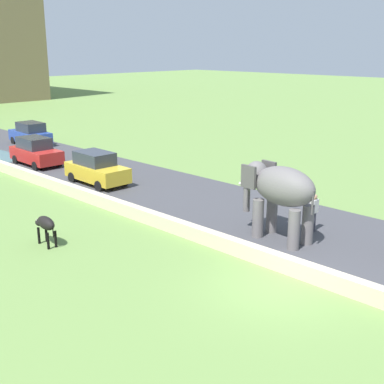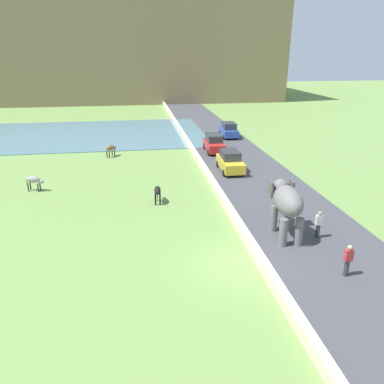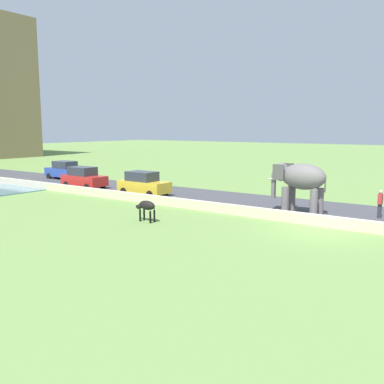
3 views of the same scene
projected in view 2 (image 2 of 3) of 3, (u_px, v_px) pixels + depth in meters
name	position (u px, v px, depth m)	size (l,w,h in m)	color
ground_plane	(235.00, 264.00, 17.78)	(220.00, 220.00, 0.00)	#6B8E47
road_surface	(231.00, 154.00, 36.93)	(7.00, 120.00, 0.06)	#424247
barrier_wall	(197.00, 158.00, 34.45)	(0.40, 110.00, 0.57)	beige
lake	(57.00, 135.00, 45.05)	(36.00, 18.00, 0.08)	slate
hill_distant	(124.00, 42.00, 78.73)	(64.00, 28.00, 23.05)	#7F6B4C
elephant	(286.00, 203.00, 19.75)	(1.59, 3.51, 2.99)	slate
person_beside_elephant	(319.00, 224.00, 19.92)	(0.36, 0.22, 1.63)	#33333D
person_trailing	(348.00, 260.00, 16.50)	(0.36, 0.22, 1.63)	#33333D
car_red	(214.00, 143.00, 37.30)	(1.85, 4.03, 1.80)	red
car_yellow	(230.00, 161.00, 31.23)	(1.86, 4.03, 1.80)	gold
car_blue	(229.00, 130.00, 43.71)	(1.94, 4.08, 1.80)	#2D4CA8
cow_grey	(34.00, 180.00, 26.82)	(1.42, 0.72, 1.15)	gray
cow_brown	(111.00, 148.00, 35.68)	(1.11, 1.30, 1.15)	brown
cow_black	(158.00, 191.00, 24.77)	(0.51, 1.40, 1.15)	black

